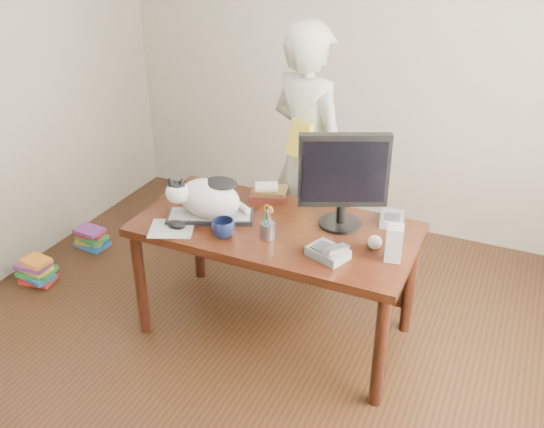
% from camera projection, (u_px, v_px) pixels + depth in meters
% --- Properties ---
extents(room, '(4.50, 4.50, 4.50)m').
position_uv_depth(room, '(221.00, 168.00, 2.70)').
color(room, black).
rests_on(room, ground).
extents(desk, '(1.60, 0.80, 0.75)m').
position_uv_depth(desk, '(281.00, 242.00, 3.60)').
color(desk, black).
rests_on(desk, ground).
extents(keyboard, '(0.53, 0.37, 0.03)m').
position_uv_depth(keyboard, '(210.00, 216.00, 3.54)').
color(keyboard, black).
rests_on(keyboard, desk).
extents(cat, '(0.46, 0.37, 0.28)m').
position_uv_depth(cat, '(207.00, 197.00, 3.48)').
color(cat, white).
rests_on(cat, keyboard).
extents(monitor, '(0.48, 0.32, 0.56)m').
position_uv_depth(monitor, '(343.00, 176.00, 3.31)').
color(monitor, black).
rests_on(monitor, desk).
extents(pen_cup, '(0.11, 0.11, 0.21)m').
position_uv_depth(pen_cup, '(268.00, 229.00, 3.32)').
color(pen_cup, gray).
rests_on(pen_cup, desk).
extents(mousepad, '(0.31, 0.30, 0.01)m').
position_uv_depth(mousepad, '(172.00, 229.00, 3.43)').
color(mousepad, '#A1A6AC').
rests_on(mousepad, desk).
extents(mouse, '(0.13, 0.11, 0.04)m').
position_uv_depth(mouse, '(176.00, 224.00, 3.43)').
color(mouse, black).
rests_on(mouse, mousepad).
extents(coffee_mug, '(0.18, 0.18, 0.10)m').
position_uv_depth(coffee_mug, '(223.00, 228.00, 3.33)').
color(coffee_mug, '#0D1334').
rests_on(coffee_mug, desk).
extents(phone, '(0.24, 0.21, 0.09)m').
position_uv_depth(phone, '(329.00, 252.00, 3.15)').
color(phone, slate).
rests_on(phone, desk).
extents(speaker, '(0.10, 0.11, 0.19)m').
position_uv_depth(speaker, '(394.00, 243.00, 3.11)').
color(speaker, '#ABABAE').
rests_on(speaker, desk).
extents(baseball, '(0.08, 0.08, 0.08)m').
position_uv_depth(baseball, '(375.00, 242.00, 3.23)').
color(baseball, beige).
rests_on(baseball, desk).
extents(book_stack, '(0.27, 0.23, 0.08)m').
position_uv_depth(book_stack, '(269.00, 192.00, 3.77)').
color(book_stack, '#501715').
rests_on(book_stack, desk).
extents(calculator, '(0.17, 0.20, 0.05)m').
position_uv_depth(calculator, '(392.00, 219.00, 3.49)').
color(calculator, slate).
rests_on(calculator, desk).
extents(person, '(0.76, 0.66, 1.77)m').
position_uv_depth(person, '(308.00, 154.00, 4.06)').
color(person, white).
rests_on(person, ground).
extents(held_book, '(0.19, 0.16, 0.23)m').
position_uv_depth(held_book, '(299.00, 139.00, 3.85)').
color(held_book, yellow).
rests_on(held_book, person).
extents(book_pile_a, '(0.27, 0.22, 0.18)m').
position_uv_depth(book_pile_a, '(37.00, 271.00, 4.25)').
color(book_pile_a, '#A71C17').
rests_on(book_pile_a, ground).
extents(book_pile_b, '(0.26, 0.20, 0.15)m').
position_uv_depth(book_pile_b, '(91.00, 238.00, 4.69)').
color(book_pile_b, '#1C5FA9').
rests_on(book_pile_b, ground).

